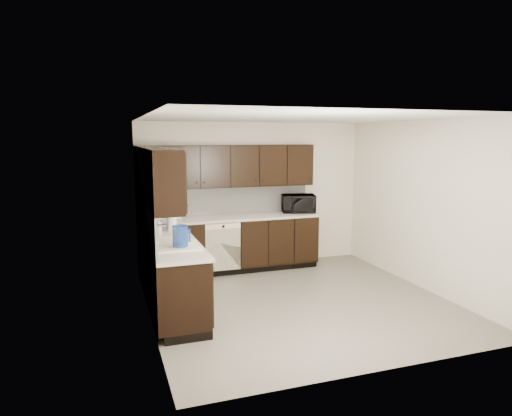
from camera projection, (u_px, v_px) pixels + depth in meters
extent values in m
plane|color=gray|center=(298.00, 301.00, 6.31)|extent=(4.00, 4.00, 0.00)
plane|color=white|center=(301.00, 118.00, 5.92)|extent=(4.00, 4.00, 0.00)
cube|color=beige|center=(253.00, 195.00, 7.99)|extent=(4.00, 0.02, 2.50)
cube|color=beige|center=(147.00, 221.00, 5.48)|extent=(0.02, 4.00, 2.50)
cube|color=beige|center=(423.00, 205.00, 6.75)|extent=(0.02, 4.00, 2.50)
cube|color=beige|center=(388.00, 246.00, 4.25)|extent=(4.00, 0.02, 2.50)
cube|color=black|center=(230.00, 245.00, 7.67)|extent=(3.00, 0.60, 0.90)
cube|color=black|center=(171.00, 276.00, 5.98)|extent=(0.60, 2.20, 0.90)
cube|color=black|center=(230.00, 267.00, 7.76)|extent=(3.00, 0.54, 0.10)
cube|color=black|center=(174.00, 304.00, 6.06)|extent=(0.54, 2.20, 0.10)
cube|color=beige|center=(230.00, 218.00, 7.60)|extent=(3.03, 0.63, 0.04)
cube|color=beige|center=(170.00, 241.00, 5.91)|extent=(0.63, 2.23, 0.04)
cube|color=silver|center=(225.00, 200.00, 7.83)|extent=(3.00, 0.02, 0.48)
cube|color=silver|center=(144.00, 218.00, 6.06)|extent=(0.02, 2.80, 0.48)
cube|color=black|center=(227.00, 166.00, 7.60)|extent=(3.00, 0.33, 0.70)
cube|color=black|center=(156.00, 175.00, 5.86)|extent=(0.33, 2.47, 0.70)
cube|color=#F9F2CC|center=(223.00, 247.00, 7.33)|extent=(0.58, 0.02, 0.78)
cube|color=#F9F2CC|center=(223.00, 226.00, 7.27)|extent=(0.58, 0.03, 0.08)
cylinder|color=black|center=(223.00, 226.00, 7.26)|extent=(0.04, 0.02, 0.04)
cube|color=#F9F2CC|center=(175.00, 244.00, 5.63)|extent=(0.54, 0.82, 0.03)
cube|color=#F9F2CC|center=(178.00, 255.00, 5.46)|extent=(0.42, 0.34, 0.16)
cube|color=#F9F2CC|center=(173.00, 247.00, 5.83)|extent=(0.42, 0.34, 0.16)
cylinder|color=silver|center=(156.00, 235.00, 5.54)|extent=(0.03, 0.03, 0.26)
cylinder|color=silver|center=(160.00, 225.00, 5.54)|extent=(0.14, 0.02, 0.02)
cylinder|color=#B2B2B7|center=(178.00, 252.00, 5.45)|extent=(0.20, 0.20, 0.10)
imported|color=black|center=(298.00, 203.00, 7.99)|extent=(0.64, 0.52, 0.31)
imported|color=gray|center=(185.00, 237.00, 5.59)|extent=(0.11, 0.11, 0.19)
imported|color=gray|center=(159.00, 227.00, 6.13)|extent=(0.11, 0.11, 0.24)
cube|color=silver|center=(154.00, 214.00, 7.15)|extent=(0.43, 0.39, 0.22)
cube|color=silver|center=(163.00, 223.00, 6.60)|extent=(0.52, 0.44, 0.17)
cylinder|color=#103599|center=(180.00, 237.00, 5.41)|extent=(0.23, 0.23, 0.28)
cylinder|color=#0C8D77|center=(172.00, 220.00, 6.77)|extent=(0.08, 0.08, 0.18)
cylinder|color=white|center=(172.00, 220.00, 6.43)|extent=(0.14, 0.14, 0.30)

